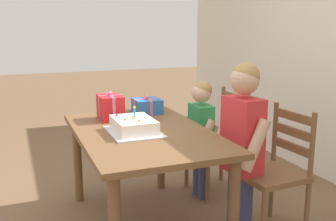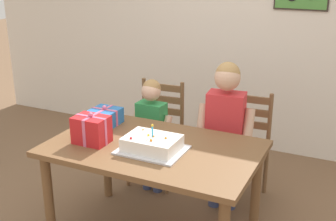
% 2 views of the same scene
% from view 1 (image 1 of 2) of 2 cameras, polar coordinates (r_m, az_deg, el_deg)
% --- Properties ---
extents(dining_table, '(1.46, 0.91, 0.75)m').
position_cam_1_polar(dining_table, '(2.90, -3.55, -4.73)').
color(dining_table, brown).
rests_on(dining_table, ground).
extents(birthday_cake, '(0.44, 0.34, 0.19)m').
position_cam_1_polar(birthday_cake, '(2.81, -4.89, -2.21)').
color(birthday_cake, silver).
rests_on(birthday_cake, dining_table).
extents(gift_box_red_large, '(0.22, 0.22, 0.16)m').
position_cam_1_polar(gift_box_red_large, '(3.41, -2.97, 0.65)').
color(gift_box_red_large, '#286BB7').
rests_on(gift_box_red_large, dining_table).
extents(gift_box_beside_cake, '(0.24, 0.18, 0.23)m').
position_cam_1_polar(gift_box_beside_cake, '(3.21, -8.16, 0.43)').
color(gift_box_beside_cake, red).
rests_on(gift_box_beside_cake, dining_table).
extents(chair_left, '(0.45, 0.45, 0.92)m').
position_cam_1_polar(chair_left, '(3.63, 7.36, -4.27)').
color(chair_left, brown).
rests_on(chair_left, ground).
extents(chair_right, '(0.45, 0.45, 0.92)m').
position_cam_1_polar(chair_right, '(2.99, 14.84, -8.30)').
color(chair_right, brown).
rests_on(chair_right, ground).
extents(child_older, '(0.47, 0.28, 1.24)m').
position_cam_1_polar(child_older, '(2.85, 10.49, -3.05)').
color(child_older, '#38426B').
rests_on(child_older, ground).
extents(child_younger, '(0.37, 0.22, 1.03)m').
position_cam_1_polar(child_younger, '(3.44, 4.66, -2.48)').
color(child_younger, '#38426B').
rests_on(child_younger, ground).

